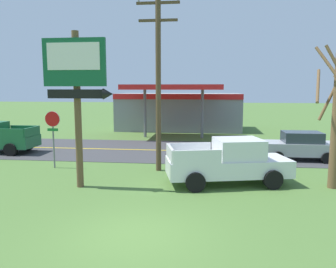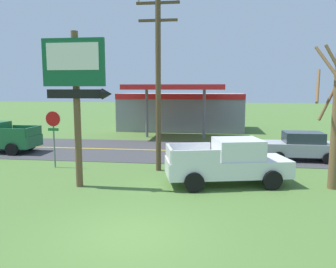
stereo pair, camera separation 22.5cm
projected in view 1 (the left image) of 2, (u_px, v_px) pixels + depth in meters
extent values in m
plane|color=#4C7033|center=(134.00, 235.00, 9.46)|extent=(180.00, 180.00, 0.00)
cube|color=#3D3D3F|center=(177.00, 151.00, 22.25)|extent=(140.00, 8.00, 0.02)
cube|color=gold|center=(177.00, 151.00, 22.24)|extent=(126.00, 0.20, 0.01)
cylinder|color=brown|center=(78.00, 111.00, 13.72)|extent=(0.28, 0.28, 6.36)
cube|color=#145633|center=(74.00, 62.00, 13.29)|extent=(2.56, 0.16, 1.88)
cube|color=white|center=(73.00, 56.00, 13.17)|extent=(2.15, 0.03, 1.05)
cube|color=black|center=(75.00, 94.00, 13.45)|extent=(2.30, 0.12, 0.36)
cone|color=black|center=(108.00, 94.00, 13.29)|extent=(0.40, 0.44, 0.44)
cylinder|color=slate|center=(54.00, 147.00, 17.38)|extent=(0.08, 0.08, 2.20)
cylinder|color=red|center=(52.00, 119.00, 17.15)|extent=(0.76, 0.03, 0.76)
cylinder|color=white|center=(52.00, 119.00, 17.17)|extent=(0.80, 0.01, 0.80)
cube|color=#19722D|center=(53.00, 130.00, 17.23)|extent=(0.56, 0.03, 0.14)
cylinder|color=brown|center=(158.00, 84.00, 16.39)|extent=(0.26, 0.26, 8.61)
cube|color=brown|center=(158.00, 3.00, 15.87)|extent=(2.08, 0.12, 0.12)
cube|color=brown|center=(158.00, 20.00, 15.98)|extent=(1.87, 0.12, 0.12)
cylinder|color=gray|center=(139.00, 1.00, 15.97)|extent=(0.10, 0.10, 0.14)
cylinder|color=brown|center=(330.00, 98.00, 13.94)|extent=(1.02, 0.50, 1.88)
cylinder|color=brown|center=(318.00, 86.00, 13.73)|extent=(0.58, 1.59, 1.41)
cylinder|color=brown|center=(331.00, 68.00, 12.95)|extent=(1.04, 1.16, 1.74)
cube|color=gray|center=(180.00, 111.00, 33.95)|extent=(12.00, 6.00, 3.60)
cube|color=red|center=(177.00, 97.00, 30.75)|extent=(12.00, 0.12, 0.50)
cube|color=red|center=(173.00, 87.00, 27.73)|extent=(8.00, 5.00, 0.40)
cylinder|color=slate|center=(145.00, 112.00, 28.30)|extent=(0.24, 0.24, 4.20)
cylinder|color=slate|center=(202.00, 113.00, 27.73)|extent=(0.24, 0.24, 4.20)
cube|color=silver|center=(228.00, 167.00, 14.48)|extent=(5.52, 3.13, 0.72)
cube|color=silver|center=(238.00, 149.00, 14.43)|extent=(2.27, 2.20, 0.84)
cube|color=#28333D|center=(258.00, 148.00, 14.53)|extent=(0.49, 1.63, 0.71)
cube|color=silver|center=(189.00, 149.00, 15.13)|extent=(1.92, 0.58, 0.56)
cube|color=silver|center=(197.00, 157.00, 13.32)|extent=(1.92, 0.58, 0.56)
cube|color=silver|center=(170.00, 153.00, 14.11)|extent=(0.56, 1.86, 0.56)
cylinder|color=black|center=(255.00, 168.00, 15.68)|extent=(0.84, 0.46, 0.80)
cylinder|color=black|center=(273.00, 180.00, 13.75)|extent=(0.84, 0.46, 0.80)
cylinder|color=black|center=(187.00, 170.00, 15.31)|extent=(0.84, 0.46, 0.80)
cylinder|color=black|center=(195.00, 182.00, 13.38)|extent=(0.84, 0.46, 0.80)
cube|color=#1E6038|center=(9.00, 133.00, 20.38)|extent=(1.95, 0.12, 0.56)
cube|color=#1E6038|center=(25.00, 130.00, 22.19)|extent=(1.95, 0.12, 0.56)
cube|color=#1E6038|center=(32.00, 132.00, 21.17)|extent=(0.12, 1.88, 0.56)
cylinder|color=black|center=(10.00, 150.00, 20.44)|extent=(0.80, 0.28, 0.80)
cylinder|color=black|center=(28.00, 144.00, 22.37)|extent=(0.80, 0.28, 0.80)
cube|color=#A8AAAF|center=(299.00, 148.00, 19.33)|extent=(4.20, 1.76, 0.72)
cube|color=#2D3842|center=(302.00, 137.00, 19.22)|extent=(2.10, 1.56, 0.60)
cylinder|color=black|center=(278.00, 157.00, 18.67)|extent=(0.64, 0.24, 0.64)
cylinder|color=black|center=(272.00, 151.00, 20.40)|extent=(0.64, 0.24, 0.64)
cylinder|color=black|center=(327.00, 158.00, 18.36)|extent=(0.64, 0.24, 0.64)
cylinder|color=black|center=(317.00, 152.00, 20.09)|extent=(0.64, 0.24, 0.64)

